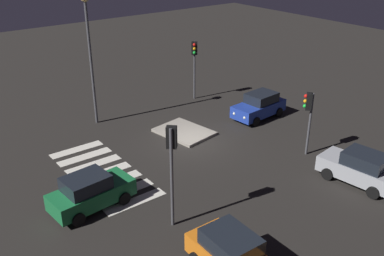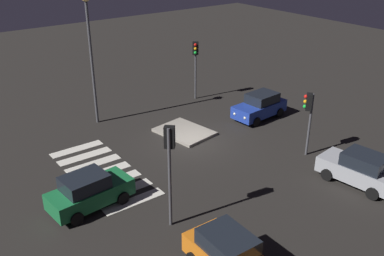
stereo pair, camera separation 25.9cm
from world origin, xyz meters
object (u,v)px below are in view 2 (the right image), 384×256
traffic_light_north (309,109)px  traffic_light_east (170,152)px  car_green (89,191)px  traffic_light_west (196,56)px  car_blue (260,106)px  car_silver (360,169)px  street_lamp (90,39)px  traffic_island (184,132)px

traffic_light_north → traffic_light_east: traffic_light_east is taller
car_green → traffic_light_west: traffic_light_west is taller
traffic_light_east → car_green: bearing=78.8°
car_green → traffic_light_north: (2.58, 12.34, 2.01)m
car_blue → traffic_light_west: traffic_light_west is taller
car_silver → street_lamp: (-15.41, -7.40, 4.90)m
traffic_island → street_lamp: street_lamp is taller
traffic_island → street_lamp: size_ratio=0.45×
car_green → traffic_light_east: bearing=-59.8°
traffic_island → traffic_light_north: traffic_light_north is taller
traffic_light_north → car_green: bearing=37.9°
car_blue → traffic_light_east: bearing=23.5°
traffic_light_north → street_lamp: (-11.57, -7.68, 2.90)m
traffic_light_west → street_lamp: street_lamp is taller
car_green → traffic_light_west: bearing=28.5°
car_silver → car_green: (-6.41, -12.05, -0.01)m
traffic_light_north → street_lamp: bearing=-6.7°
traffic_light_east → street_lamp: size_ratio=0.55×
car_blue → street_lamp: street_lamp is taller
traffic_island → street_lamp: bearing=-143.1°
car_blue → street_lamp: size_ratio=0.48×
traffic_island → traffic_light_north: 8.14m
car_silver → street_lamp: 17.78m
street_lamp → car_silver: bearing=25.7°
traffic_island → traffic_light_east: size_ratio=0.81×
traffic_light_north → traffic_light_east: size_ratio=0.79×
traffic_light_east → traffic_light_north: bearing=-42.3°
car_silver → traffic_light_east: 10.50m
car_green → traffic_light_north: bearing=-17.1°
street_lamp → traffic_light_north: bearing=33.6°
traffic_island → traffic_light_east: bearing=-39.3°
traffic_light_north → traffic_light_west: traffic_light_west is taller
car_blue → traffic_light_north: (5.49, -1.80, 2.01)m
car_green → car_blue: bearing=6.4°
traffic_island → traffic_light_north: (6.56, 3.93, 2.78)m
traffic_island → traffic_light_north: size_ratio=1.02×
traffic_island → street_lamp: (-5.00, -3.75, 5.68)m
traffic_island → car_silver: car_silver is taller
traffic_light_north → car_blue: bearing=-58.4°
traffic_light_north → street_lamp: 14.19m
car_green → street_lamp: (-8.99, 4.65, 4.91)m
car_silver → car_blue: bearing=-19.6°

